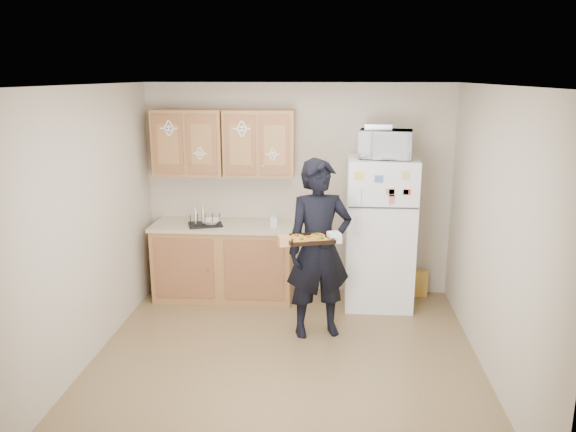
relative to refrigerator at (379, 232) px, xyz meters
The scene contains 24 objects.
floor 1.92m from the refrigerator, 123.60° to the right, with size 3.60×3.60×0.00m, color brown.
ceiling 2.38m from the refrigerator, 123.60° to the right, with size 3.60×3.60×0.00m, color silver.
wall_back 1.10m from the refrigerator, 158.72° to the left, with size 3.60×0.04×2.50m, color #C0B39C.
wall_front 3.39m from the refrigerator, 106.39° to the right, with size 3.60×0.04×2.50m, color #C0B39C.
wall_left 3.13m from the refrigerator, 152.53° to the right, with size 0.04×3.60×2.50m, color #C0B39C.
wall_right 1.71m from the refrigerator, 59.27° to the right, with size 0.04×3.60×2.50m, color #C0B39C.
refrigerator is the anchor object (origin of this frame).
base_cabinet 1.85m from the refrigerator, behind, with size 1.60×0.60×0.86m, color olive.
countertop 1.80m from the refrigerator, behind, with size 1.64×0.64×0.04m, color beige.
upper_cab_left 2.41m from the refrigerator, behind, with size 0.80×0.33×0.75m, color olive.
upper_cab_right 1.70m from the refrigerator, behind, with size 0.80×0.33×0.75m, color olive.
cereal_box 0.89m from the refrigerator, 24.99° to the left, with size 0.20×0.07×0.32m, color #EFCC54.
person 1.08m from the refrigerator, 127.95° to the right, with size 0.66×0.43×1.81m, color black.
baking_tray 1.38m from the refrigerator, 123.40° to the right, with size 0.43×0.31×0.04m, color black.
pizza_front_left 1.50m from the refrigerator, 123.75° to the right, with size 0.14×0.14×0.02m, color orange.
pizza_front_right 1.36m from the refrigerator, 118.31° to the right, with size 0.14×0.14×0.02m, color orange.
pizza_back_left 1.42m from the refrigerator, 128.26° to the right, with size 0.14×0.14×0.02m, color orange.
pizza_back_right 1.26m from the refrigerator, 122.99° to the right, with size 0.14×0.14×0.02m, color orange.
pizza_center 1.38m from the refrigerator, 123.40° to the right, with size 0.14×0.14×0.02m, color orange.
microwave 1.01m from the refrigerator, 67.03° to the right, with size 0.56×0.38×0.31m, color white.
foil_pan 1.19m from the refrigerator, 160.65° to the right, with size 0.29×0.20×0.06m, color silver.
dish_rack 2.00m from the refrigerator, behind, with size 0.37×0.28×0.15m, color black.
bowl 1.92m from the refrigerator, behind, with size 0.22×0.22×0.05m, color silver.
soap_bottle 1.21m from the refrigerator, behind, with size 0.08×0.08×0.17m, color white.
Camera 1 is at (0.40, -4.74, 2.58)m, focal length 35.00 mm.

